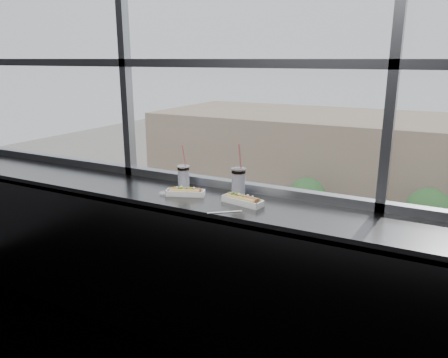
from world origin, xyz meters
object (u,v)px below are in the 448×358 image
at_px(car_near_a, 119,258).
at_px(tree_center, 428,210).
at_px(car_near_c, 357,321).
at_px(pedestrian_a, 343,228).
at_px(hotdog_tray_left, 185,192).
at_px(soda_cup_left, 184,176).
at_px(car_far_b, 438,268).
at_px(tree_left, 307,196).
at_px(car_near_b, 244,294).
at_px(loose_straw, 225,212).
at_px(soda_cup_right, 238,181).
at_px(wrapper, 165,193).
at_px(hotdog_tray_right, 243,200).

relative_size(car_near_a, tree_center, 1.45).
xyz_separation_m(car_near_c, pedestrian_a, (-3.34, 11.94, -0.15)).
relative_size(hotdog_tray_left, soda_cup_left, 0.84).
height_order(car_far_b, tree_left, tree_left).
bearing_deg(pedestrian_a, hotdog_tray_left, 9.13).
bearing_deg(tree_left, tree_center, 0.00).
xyz_separation_m(hotdog_tray_left, tree_center, (0.93, 28.31, -8.91)).
relative_size(car_near_a, car_near_b, 1.24).
relative_size(soda_cup_left, loose_straw, 1.53).
bearing_deg(car_far_b, car_near_a, 108.05).
bearing_deg(car_far_b, soda_cup_right, 169.65).
distance_m(soda_cup_left, car_near_a, 24.92).
xyz_separation_m(hotdog_tray_left, soda_cup_left, (-0.09, 0.13, 0.07)).
relative_size(soda_cup_right, loose_straw, 1.72).
bearing_deg(car_far_b, car_near_c, 152.02).
bearing_deg(tree_center, wrapper, -92.14).
bearing_deg(wrapper, car_far_b, 85.12).
bearing_deg(pedestrian_a, soda_cup_left, 8.98).
distance_m(hotdog_tray_left, car_near_a, 25.03).
bearing_deg(wrapper, tree_left, 104.46).
bearing_deg(car_far_b, hotdog_tray_right, 169.91).
distance_m(hotdog_tray_left, car_near_b, 20.97).
relative_size(car_far_b, pedestrian_a, 3.07).
distance_m(car_near_c, car_far_b, 8.60).
height_order(soda_cup_left, car_near_c, soda_cup_left).
xyz_separation_m(soda_cup_left, tree_center, (1.02, 28.18, -8.98)).
bearing_deg(car_far_b, soda_cup_left, 168.64).
height_order(car_near_c, pedestrian_a, car_near_c).
height_order(soda_cup_left, car_far_b, soda_cup_left).
bearing_deg(car_near_b, hotdog_tray_right, -159.91).
bearing_deg(tree_left, hotdog_tray_left, -75.25).
bearing_deg(hotdog_tray_left, car_near_c, 73.27).
xyz_separation_m(soda_cup_right, pedestrian_a, (-4.87, 28.08, -11.22)).
bearing_deg(wrapper, hotdog_tray_left, 21.52).
height_order(loose_straw, pedestrian_a, loose_straw).
distance_m(hotdog_tray_left, car_far_b, 26.79).
distance_m(soda_cup_left, pedestrian_a, 30.59).
relative_size(car_near_a, car_far_b, 1.18).
bearing_deg(hotdog_tray_left, loose_straw, -45.66).
relative_size(loose_straw, car_near_c, 0.03).
bearing_deg(soda_cup_left, wrapper, -102.60).
bearing_deg(tree_left, hotdog_tray_right, -74.42).
height_order(soda_cup_left, loose_straw, soda_cup_left).
relative_size(car_near_a, tree_left, 1.56).
xyz_separation_m(car_near_a, pedestrian_a, (11.00, 11.94, -0.21)).
height_order(soda_cup_left, soda_cup_right, soda_cup_right).
height_order(hotdog_tray_right, car_far_b, hotdog_tray_right).
distance_m(soda_cup_right, loose_straw, 0.37).
bearing_deg(tree_center, pedestrian_a, -179.33).
bearing_deg(loose_straw, car_near_a, 95.46).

